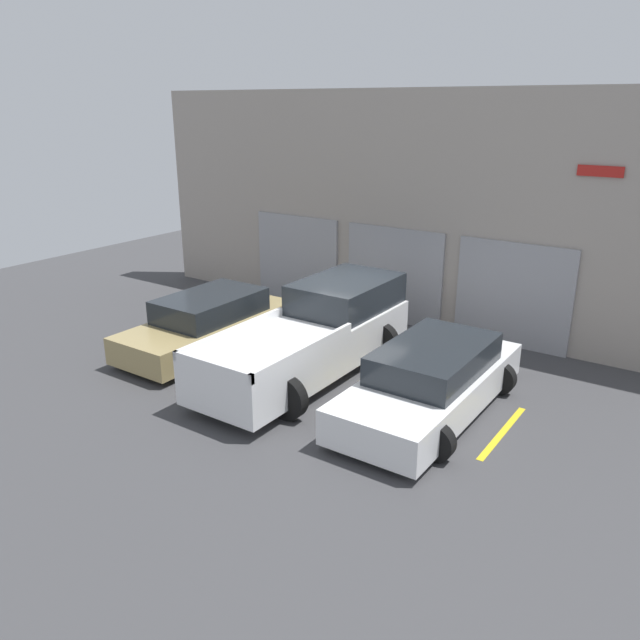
{
  "coord_description": "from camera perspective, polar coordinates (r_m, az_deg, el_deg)",
  "views": [
    {
      "loc": [
        7.07,
        -10.91,
        5.44
      ],
      "look_at": [
        0.0,
        -0.68,
        1.1
      ],
      "focal_mm": 35.0,
      "sensor_mm": 36.0,
      "label": 1
    }
  ],
  "objects": [
    {
      "name": "parking_stripe_right",
      "position": [
        11.5,
        16.35,
        -9.82
      ],
      "size": [
        0.12,
        2.2,
        0.01
      ],
      "primitive_type": "cube",
      "color": "gold",
      "rests_on": "ground"
    },
    {
      "name": "parking_stripe_centre",
      "position": [
        12.5,
        4.04,
        -6.59
      ],
      "size": [
        0.12,
        2.2,
        0.01
      ],
      "primitive_type": "cube",
      "color": "gold",
      "rests_on": "ground"
    },
    {
      "name": "parking_stripe_left",
      "position": [
        14.0,
        -5.93,
        -3.71
      ],
      "size": [
        0.12,
        2.2,
        0.01
      ],
      "primitive_type": "cube",
      "color": "gold",
      "rests_on": "ground"
    },
    {
      "name": "sedan_white",
      "position": [
        11.69,
        10.15,
        -5.49
      ],
      "size": [
        2.23,
        4.77,
        1.29
      ],
      "color": "white",
      "rests_on": "ground"
    },
    {
      "name": "shophouse_building",
      "position": [
        16.08,
        8.17,
        9.76
      ],
      "size": [
        16.02,
        0.68,
        5.79
      ],
      "color": "#9E9389",
      "rests_on": "ground"
    },
    {
      "name": "sedan_side",
      "position": [
        14.71,
        -10.11,
        -0.28
      ],
      "size": [
        2.17,
        4.44,
        1.27
      ],
      "color": "#9E8956",
      "rests_on": "ground"
    },
    {
      "name": "parking_stripe_far_left",
      "position": [
        15.87,
        -13.71,
        -1.37
      ],
      "size": [
        0.12,
        2.2,
        0.01
      ],
      "primitive_type": "cube",
      "color": "gold",
      "rests_on": "ground"
    },
    {
      "name": "ground_plane",
      "position": [
        14.09,
        1.57,
        -3.48
      ],
      "size": [
        28.0,
        28.0,
        0.0
      ],
      "primitive_type": "plane",
      "color": "#3D3D3F"
    },
    {
      "name": "pickup_truck",
      "position": [
        13.14,
        -0.41,
        -1.32
      ],
      "size": [
        2.44,
        5.58,
        1.76
      ],
      "color": "white",
      "rests_on": "ground"
    }
  ]
}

